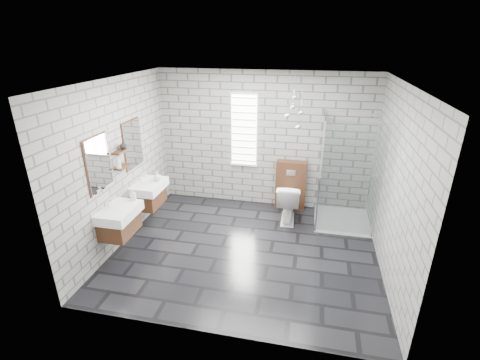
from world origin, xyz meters
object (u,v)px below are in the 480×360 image
(cistern_panel, at_px, (291,185))
(toilet, at_px, (288,202))
(vanity_left, at_px, (117,213))
(shower_enclosure, at_px, (339,200))
(vanity_right, at_px, (147,187))

(cistern_panel, bearing_deg, toilet, -90.00)
(vanity_left, xyz_separation_m, toilet, (2.49, 1.73, -0.38))
(vanity_left, bearing_deg, shower_enclosure, 27.13)
(cistern_panel, relative_size, toilet, 1.31)
(vanity_left, relative_size, shower_enclosure, 0.77)
(shower_enclosure, height_order, toilet, shower_enclosure)
(vanity_right, relative_size, cistern_panel, 1.57)
(vanity_right, bearing_deg, cistern_panel, 26.50)
(cistern_panel, bearing_deg, vanity_left, -137.72)
(cistern_panel, xyz_separation_m, toilet, (0.00, -0.54, -0.12))
(toilet, bearing_deg, cistern_panel, -92.08)
(vanity_left, xyz_separation_m, vanity_right, (0.00, 1.02, 0.00))
(vanity_left, height_order, cistern_panel, vanity_left)
(cistern_panel, bearing_deg, shower_enclosure, -29.35)
(vanity_right, height_order, cistern_panel, vanity_right)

